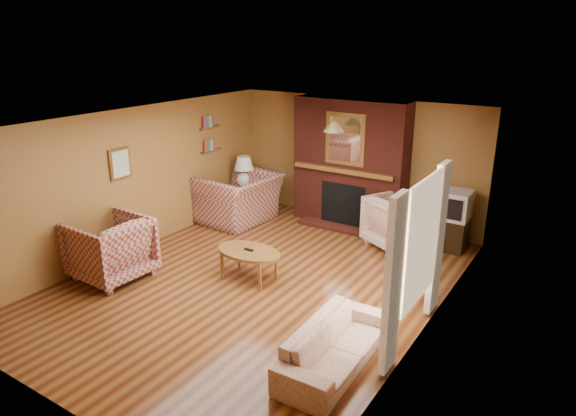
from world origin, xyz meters
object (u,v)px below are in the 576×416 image
Objects in this scene: fireplace at (350,164)px; crt_tv at (454,205)px; plaid_loveseat at (239,198)px; floral_armchair at (400,222)px; floral_sofa at (335,345)px; side_table at (245,199)px; table_lamp at (244,170)px; plaid_armchair at (111,248)px; coffee_table at (249,253)px; tv_stand at (451,234)px.

crt_tv is at bearing -5.30° from fireplace.
plaid_loveseat reaches higher than floral_armchair.
side_table is at bearing 46.48° from floral_sofa.
floral_sofa is 2.67× the size of table_lamp.
side_table reaches higher than floral_sofa.
floral_sofa is 3.21× the size of side_table.
side_table is (-0.15, 3.50, -0.21)m from plaid_armchair.
plaid_loveseat is at bearing 36.45° from floral_armchair.
plaid_armchair is at bearing 75.12° from floral_armchair.
table_lamp reaches higher than floral_sofa.
fireplace is at bearing 86.23° from coffee_table.
floral_sofa is 5.43m from table_lamp.
plaid_armchair is (-0.10, -3.00, 0.01)m from plaid_loveseat.
fireplace reaches higher than plaid_loveseat.
tv_stand is at bearing -125.00° from floral_armchair.
plaid_armchair reaches higher than tv_stand.
coffee_table is (-1.47, -2.36, -0.05)m from floral_armchair.
tv_stand is 0.52m from crt_tv.
plaid_armchair is 1.63× the size of table_lamp.
tv_stand is at bearing 50.83° from coffee_table.
floral_sofa is 4.00m from crt_tv.
table_lamp is at bearing -165.71° from fireplace.
plaid_armchair is 5.55m from tv_stand.
side_table is 0.83× the size of table_lamp.
floral_armchair is (1.28, -0.58, -0.73)m from fireplace.
tv_stand is at bearing 4.82° from side_table.
floral_armchair is (3.13, 0.46, -0.01)m from plaid_loveseat.
table_lamp is at bearing -150.39° from plaid_loveseat.
plaid_armchair is 3.51m from side_table.
tv_stand is (3.90, 0.85, -0.19)m from plaid_loveseat.
floral_sofa is 1.72× the size of floral_armchair.
side_table is 4.16m from tv_stand.
fireplace is 2.09m from crt_tv.
crt_tv reaches higher than side_table.
table_lamp is at bearing -90.00° from side_table.
side_table is at bearing 128.42° from coffee_table.
plaid_armchair is at bearing -87.55° from side_table.
side_table is at bearing 27.43° from floral_armchair.
fireplace reaches higher than side_table.
floral_armchair reaches higher than side_table.
crt_tv is at bearing -125.33° from floral_armchair.
plaid_loveseat is (-1.85, -1.03, -0.72)m from fireplace.
tv_stand is at bearing 136.41° from plaid_armchair.
crt_tv is at bearing -89.17° from tv_stand.
coffee_table is at bearing -93.77° from fireplace.
tv_stand is (0.77, 0.39, -0.17)m from floral_armchair.
fireplace is at bearing 175.68° from tv_stand.
floral_sofa is (3.75, -3.11, -0.22)m from plaid_loveseat.
fireplace is 1.67× the size of plaid_loveseat.
plaid_armchair is 2.07m from coffee_table.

